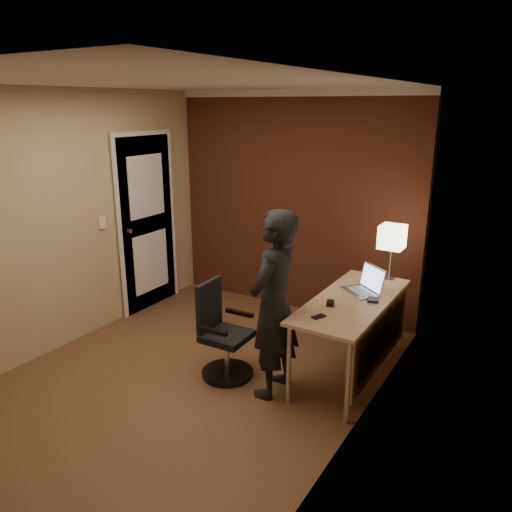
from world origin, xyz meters
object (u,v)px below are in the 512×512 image
desk (360,315)px  mouse (330,303)px  office_chair (222,336)px  laptop (366,285)px  phone (319,317)px  wallet (373,300)px  person (274,305)px  desk_lamp (392,238)px

desk → mouse: size_ratio=15.00×
mouse → office_chair: 1.01m
laptop → phone: laptop is taller
desk → office_chair: size_ratio=1.77×
laptop → wallet: laptop is taller
wallet → person: size_ratio=0.07×
laptop → office_chair: (-1.01, -0.82, -0.42)m
wallet → office_chair: bearing=-150.8°
office_chair → person: person is taller
office_chair → phone: bearing=5.5°
laptop → mouse: size_ratio=4.19×
laptop → phone: 0.74m
phone → office_chair: bearing=-151.6°
phone → wallet: wallet is taller
desk_lamp → person: 1.41m
desk → person: person is taller
desk → desk_lamp: size_ratio=2.80×
desk_lamp → phone: bearing=-100.1°
mouse → phone: bearing=-105.4°
office_chair → laptop: bearing=38.9°
desk → laptop: (-0.03, 0.23, 0.19)m
wallet → office_chair: office_chair is taller
desk → mouse: 0.32m
phone → person: person is taller
mouse → phone: size_ratio=0.87×
mouse → person: person is taller
person → laptop: bearing=147.4°
phone → wallet: bearing=88.1°
desk_lamp → wallet: (0.05, -0.61, -0.41)m
office_chair → person: bearing=0.2°
desk_lamp → phone: size_ratio=4.65×
mouse → office_chair: size_ratio=0.12×
desk_lamp → phone: 1.25m
wallet → office_chair: 1.36m
office_chair → person: 0.67m
desk_lamp → mouse: (-0.23, -0.88, -0.40)m
wallet → office_chair: (-1.14, -0.64, -0.37)m
mouse → phone: (0.02, -0.28, -0.01)m
phone → person: 0.37m
desk → laptop: bearing=98.6°
desk_lamp → wallet: bearing=-85.4°
desk_lamp → person: person is taller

